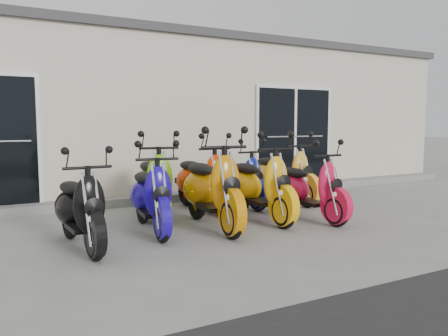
% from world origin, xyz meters
% --- Properties ---
extents(ground, '(80.00, 80.00, 0.00)m').
position_xyz_m(ground, '(0.00, 0.00, 0.00)').
color(ground, gray).
rests_on(ground, ground).
extents(building, '(14.00, 6.00, 3.20)m').
position_xyz_m(building, '(0.00, 5.20, 1.60)').
color(building, beige).
rests_on(building, ground).
extents(roof_cap, '(14.20, 6.20, 0.16)m').
position_xyz_m(roof_cap, '(0.00, 5.20, 3.28)').
color(roof_cap, '#3F3F42').
rests_on(roof_cap, building).
extents(front_step, '(14.00, 0.40, 0.15)m').
position_xyz_m(front_step, '(0.00, 2.02, 0.07)').
color(front_step, gray).
rests_on(front_step, ground).
extents(door_left, '(1.07, 0.08, 2.22)m').
position_xyz_m(door_left, '(-3.20, 2.17, 1.26)').
color(door_left, black).
rests_on(door_left, front_step).
extents(door_right, '(2.02, 0.08, 2.22)m').
position_xyz_m(door_right, '(2.60, 2.17, 1.26)').
color(door_right, black).
rests_on(door_right, front_step).
extents(scooter_front_black, '(0.76, 1.73, 1.24)m').
position_xyz_m(scooter_front_black, '(-2.50, -0.49, 0.62)').
color(scooter_front_black, black).
rests_on(scooter_front_black, ground).
extents(scooter_front_blue, '(0.78, 1.78, 1.28)m').
position_xyz_m(scooter_front_blue, '(-1.50, -0.11, 0.64)').
color(scooter_front_blue, '#1A099B').
rests_on(scooter_front_blue, ground).
extents(scooter_front_orange_a, '(0.84, 2.02, 1.46)m').
position_xyz_m(scooter_front_orange_a, '(-0.67, -0.29, 0.73)').
color(scooter_front_orange_a, '#CF7C06').
rests_on(scooter_front_orange_a, ground).
extents(scooter_front_orange_b, '(0.69, 1.87, 1.38)m').
position_xyz_m(scooter_front_orange_b, '(0.20, -0.17, 0.69)').
color(scooter_front_orange_b, '#FFB409').
rests_on(scooter_front_orange_b, ground).
extents(scooter_front_red, '(0.73, 1.74, 1.26)m').
position_xyz_m(scooter_front_red, '(0.91, -0.48, 0.63)').
color(scooter_front_red, red).
rests_on(scooter_front_red, ground).
extents(scooter_back_green, '(0.93, 1.95, 1.39)m').
position_xyz_m(scooter_back_green, '(-1.13, 0.86, 0.69)').
color(scooter_back_green, '#6FC80C').
rests_on(scooter_back_green, ground).
extents(scooter_back_red, '(0.82, 1.87, 1.34)m').
position_xyz_m(scooter_back_red, '(-0.27, 0.89, 0.67)').
color(scooter_back_red, '#E53000').
rests_on(scooter_back_red, ground).
extents(scooter_back_blue, '(0.68, 1.70, 1.24)m').
position_xyz_m(scooter_back_blue, '(0.51, 0.96, 0.62)').
color(scooter_back_blue, navy).
rests_on(scooter_back_blue, ground).
extents(scooter_back_yellow, '(0.90, 1.90, 1.35)m').
position_xyz_m(scooter_back_yellow, '(1.41, 0.89, 0.67)').
color(scooter_back_yellow, yellow).
rests_on(scooter_back_yellow, ground).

